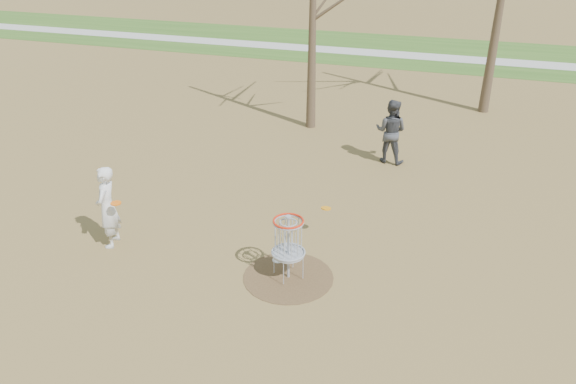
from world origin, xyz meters
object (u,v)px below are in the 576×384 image
object	(u,v)px
player_standing	(107,207)
disc_grounded	(278,260)
disc_golf_basket	(288,238)
player_throwing	(391,131)

from	to	relation	value
player_standing	disc_grounded	size ratio (longest dim) A/B	8.30
disc_grounded	disc_golf_basket	distance (m)	1.09
player_standing	player_throwing	distance (m)	8.11
disc_grounded	disc_golf_basket	xyz separation A→B (m)	(0.39, -0.48, 0.89)
player_throwing	disc_golf_basket	xyz separation A→B (m)	(-0.96, -6.38, -0.01)
player_standing	disc_golf_basket	world-z (taller)	player_standing
player_standing	disc_golf_basket	bearing A→B (deg)	75.75
disc_golf_basket	disc_grounded	bearing A→B (deg)	129.00
player_standing	disc_grounded	world-z (taller)	player_standing
player_throwing	player_standing	bearing A→B (deg)	59.37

